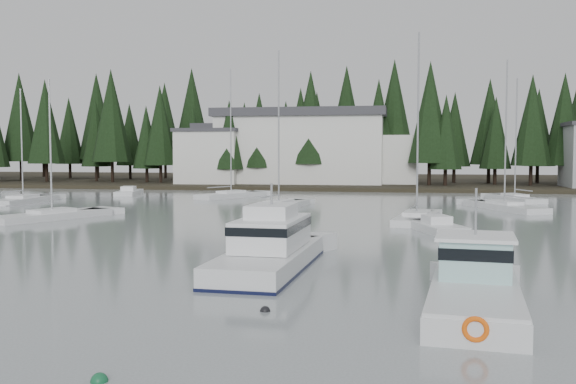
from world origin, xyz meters
name	(u,v)px	position (x,y,z in m)	size (l,w,h in m)	color
far_shore_land	(343,182)	(0.00, 97.00, 0.00)	(240.00, 54.00, 1.00)	black
conifer_treeline	(337,185)	(0.00, 86.00, 0.00)	(200.00, 22.00, 20.00)	black
house_west	(210,155)	(-18.00, 79.00, 4.65)	(9.54, 7.42, 8.75)	silver
harbor_inn	(315,147)	(-2.96, 82.34, 5.78)	(29.50, 11.50, 10.90)	silver
cabin_cruiser_center	(270,254)	(4.01, 15.48, 0.65)	(3.60, 10.21, 4.33)	silver
lobster_boat_teal	(475,294)	(12.04, 9.38, 0.53)	(3.61, 8.25, 4.45)	silver
sailboat_0	(52,218)	(-16.63, 33.04, 0.05)	(6.24, 9.81, 11.17)	silver
sailboat_1	(231,196)	(-9.20, 57.96, 0.09)	(6.52, 9.45, 14.92)	silver
sailboat_3	(417,220)	(10.81, 35.88, 0.09)	(3.76, 8.80, 14.30)	silver
sailboat_4	(515,200)	(21.31, 57.69, 0.08)	(5.04, 9.01, 13.23)	silver
sailboat_7	(279,208)	(-1.21, 44.79, 0.08)	(4.24, 10.76, 14.67)	silver
sailboat_8	(23,202)	(-28.04, 47.17, 0.06)	(2.95, 9.17, 12.00)	silver
sailboat_9	(504,209)	(18.74, 47.51, 0.08)	(6.39, 10.32, 13.75)	silver
runabout_1	(437,229)	(11.95, 30.37, 0.13)	(3.88, 5.92, 1.42)	silver
runabout_3	(129,194)	(-22.41, 60.02, 0.13)	(3.40, 6.42, 1.42)	silver
mooring_buoy_green	(99,381)	(3.06, 1.22, 0.00)	(0.40, 0.40, 0.40)	#145933
mooring_buoy_dark	(265,311)	(5.39, 8.04, 0.00)	(0.34, 0.34, 0.34)	black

